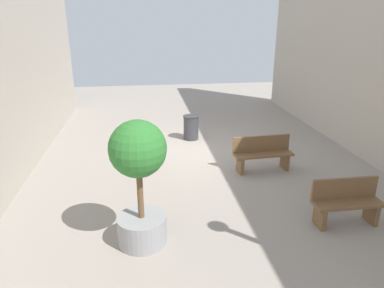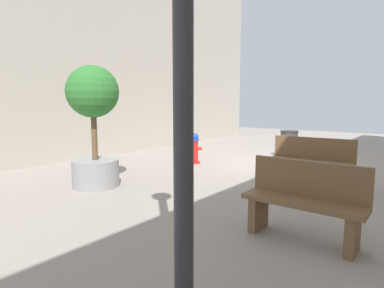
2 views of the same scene
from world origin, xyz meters
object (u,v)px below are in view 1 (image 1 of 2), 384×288
fire_hydrant (142,158)px  trash_bin (191,127)px  bench_near (262,153)px  planter_tree (139,175)px  bench_far (346,202)px

fire_hydrant → trash_bin: (-1.69, -2.56, -0.01)m
bench_near → planter_tree: bearing=41.3°
bench_far → fire_hydrant: bearing=-37.4°
bench_far → planter_tree: planter_tree is taller
fire_hydrant → bench_near: bench_near is taller
bench_far → trash_bin: size_ratio=1.69×
bench_near → planter_tree: (3.31, 2.91, 0.90)m
bench_near → bench_far: (-0.80, 2.82, -0.01)m
fire_hydrant → bench_far: size_ratio=0.60×
trash_bin → bench_far: bearing=112.8°
bench_near → fire_hydrant: bearing=-5.2°
trash_bin → bench_near: bearing=119.0°
trash_bin → fire_hydrant: bearing=56.5°
fire_hydrant → bench_far: (-4.08, 3.12, 0.06)m
bench_near → trash_bin: size_ratio=1.99×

